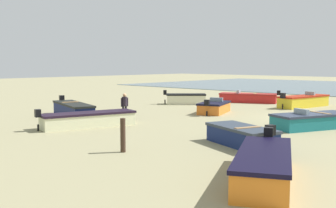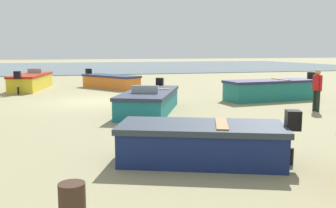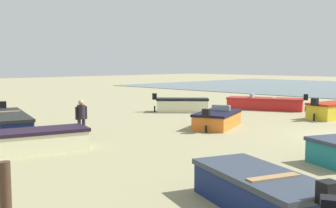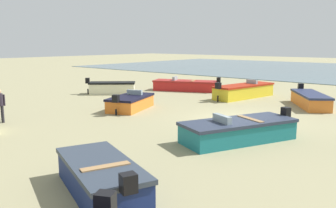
% 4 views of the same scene
% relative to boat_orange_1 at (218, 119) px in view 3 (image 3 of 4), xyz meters
% --- Properties ---
extents(boat_orange_1, '(2.69, 3.69, 1.09)m').
position_rel_boat_orange_1_xyz_m(boat_orange_1, '(0.00, 0.00, 0.00)').
color(boat_orange_1, orange).
rests_on(boat_orange_1, ground).
extents(boat_navy_3, '(5.31, 2.76, 1.24)m').
position_rel_boat_orange_1_xyz_m(boat_navy_3, '(5.39, 8.00, 0.07)').
color(boat_navy_3, navy).
rests_on(boat_navy_3, ground).
extents(boat_cream_4, '(2.77, 5.48, 1.12)m').
position_rel_boat_orange_1_xyz_m(boat_cream_4, '(1.35, 9.74, 0.01)').
color(boat_cream_4, beige).
rests_on(boat_cream_4, ground).
extents(boat_navy_7, '(3.79, 2.64, 1.13)m').
position_rel_boat_orange_1_xyz_m(boat_navy_7, '(-7.60, 8.34, 0.02)').
color(boat_navy_7, navy).
rests_on(boat_navy_7, ground).
extents(boat_cream_8, '(3.34, 3.21, 1.20)m').
position_rel_boat_orange_1_xyz_m(boat_cream_8, '(5.52, -3.41, 0.05)').
color(boat_cream_8, beige).
rests_on(boat_cream_8, ground).
extents(boat_red_10, '(5.23, 3.44, 1.13)m').
position_rel_boat_orange_1_xyz_m(boat_red_10, '(2.40, -8.33, 0.02)').
color(boat_red_10, red).
rests_on(boat_red_10, ground).
extents(mooring_post_near_water, '(0.21, 0.21, 1.34)m').
position_rel_boat_orange_1_xyz_m(mooring_post_near_water, '(-4.91, 12.63, 0.27)').
color(mooring_post_near_water, '#3D2B20').
rests_on(mooring_post_near_water, ground).
extents(beach_walker_foreground, '(0.38, 0.54, 1.62)m').
position_rel_boat_orange_1_xyz_m(beach_walker_foreground, '(2.21, 6.36, 0.55)').
color(beach_walker_foreground, '#272529').
rests_on(beach_walker_foreground, ground).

